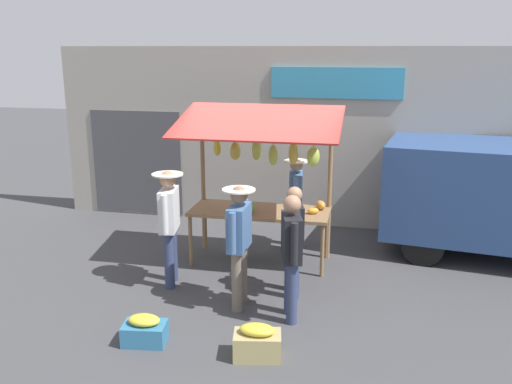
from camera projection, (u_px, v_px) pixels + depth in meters
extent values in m
plane|color=#424244|center=(260.00, 261.00, 8.90)|extent=(40.00, 40.00, 0.00)
cube|color=#9E998E|center=(283.00, 137.00, 10.54)|extent=(9.00, 0.25, 3.40)
cube|color=teal|center=(336.00, 83.00, 9.94)|extent=(2.40, 0.06, 0.56)
cube|color=#47474C|center=(137.00, 162.00, 11.17)|extent=(1.90, 0.04, 2.10)
cube|color=olive|center=(260.00, 211.00, 8.68)|extent=(2.20, 0.90, 0.05)
cylinder|color=olive|center=(191.00, 241.00, 8.63)|extent=(0.06, 0.06, 0.83)
cylinder|color=olive|center=(322.00, 251.00, 8.22)|extent=(0.06, 0.06, 0.83)
cylinder|color=olive|center=(205.00, 226.00, 9.37)|extent=(0.06, 0.06, 0.83)
cylinder|color=olive|center=(327.00, 234.00, 8.95)|extent=(0.06, 0.06, 0.83)
cylinder|color=olive|center=(203.00, 183.00, 9.19)|extent=(0.07, 0.07, 2.35)
cylinder|color=olive|center=(330.00, 189.00, 8.76)|extent=(0.07, 0.07, 2.35)
cylinder|color=olive|center=(265.00, 127.00, 8.73)|extent=(2.12, 0.06, 0.06)
cube|color=#B72D28|center=(258.00, 122.00, 8.17)|extent=(2.50, 1.46, 0.39)
cylinder|color=brown|center=(314.00, 138.00, 8.57)|extent=(0.01, 0.01, 0.29)
ellipsoid|color=#B2CC4C|center=(313.00, 157.00, 8.65)|extent=(0.26, 0.25, 0.32)
cylinder|color=brown|center=(294.00, 135.00, 8.61)|extent=(0.01, 0.01, 0.22)
ellipsoid|color=gold|center=(293.00, 153.00, 8.68)|extent=(0.21, 0.20, 0.37)
cylinder|color=brown|center=(273.00, 136.00, 8.69)|extent=(0.01, 0.01, 0.28)
ellipsoid|color=#B2CC4C|center=(273.00, 155.00, 8.77)|extent=(0.16, 0.14, 0.34)
cylinder|color=brown|center=(257.00, 133.00, 8.77)|extent=(0.01, 0.01, 0.20)
ellipsoid|color=#B2CC4C|center=(257.00, 150.00, 8.84)|extent=(0.20, 0.22, 0.36)
cylinder|color=brown|center=(235.00, 134.00, 8.81)|extent=(0.01, 0.01, 0.26)
ellipsoid|color=gold|center=(235.00, 151.00, 8.88)|extent=(0.23, 0.25, 0.30)
cylinder|color=brown|center=(217.00, 133.00, 8.89)|extent=(0.01, 0.01, 0.24)
ellipsoid|color=yellow|center=(217.00, 148.00, 8.96)|extent=(0.19, 0.19, 0.26)
ellipsoid|color=orange|center=(321.00, 205.00, 8.68)|extent=(0.22, 0.26, 0.14)
sphere|color=#729E4C|center=(249.00, 207.00, 8.46)|extent=(0.20, 0.20, 0.20)
ellipsoid|color=gold|center=(313.00, 211.00, 8.45)|extent=(0.21, 0.17, 0.10)
cylinder|color=#726656|center=(295.00, 224.00, 9.54)|extent=(0.14, 0.14, 0.78)
cylinder|color=#726656|center=(295.00, 229.00, 9.29)|extent=(0.14, 0.14, 0.78)
cube|color=#476B9E|center=(296.00, 189.00, 9.24)|extent=(0.28, 0.50, 0.55)
cylinder|color=#476B9E|center=(296.00, 183.00, 9.52)|extent=(0.09, 0.09, 0.51)
cylinder|color=#476B9E|center=(296.00, 192.00, 8.95)|extent=(0.09, 0.09, 0.51)
sphere|color=#A87A5B|center=(296.00, 165.00, 9.14)|extent=(0.22, 0.22, 0.22)
cylinder|color=beige|center=(296.00, 161.00, 9.12)|extent=(0.41, 0.41, 0.02)
cylinder|color=navy|center=(292.00, 293.00, 6.81)|extent=(0.14, 0.14, 0.81)
cylinder|color=navy|center=(290.00, 284.00, 7.07)|extent=(0.14, 0.14, 0.81)
cube|color=black|center=(292.00, 237.00, 6.76)|extent=(0.34, 0.53, 0.58)
cylinder|color=black|center=(294.00, 244.00, 6.46)|extent=(0.09, 0.09, 0.53)
cylinder|color=black|center=(289.00, 228.00, 7.05)|extent=(0.09, 0.09, 0.53)
sphere|color=#A87A5B|center=(292.00, 204.00, 6.65)|extent=(0.22, 0.22, 0.22)
cylinder|color=navy|center=(169.00, 261.00, 7.81)|extent=(0.14, 0.14, 0.85)
cylinder|color=navy|center=(173.00, 254.00, 8.08)|extent=(0.14, 0.14, 0.85)
cube|color=silver|center=(169.00, 210.00, 7.76)|extent=(0.31, 0.54, 0.60)
cylinder|color=silver|center=(165.00, 215.00, 7.45)|extent=(0.09, 0.09, 0.55)
cylinder|color=silver|center=(173.00, 202.00, 8.06)|extent=(0.09, 0.09, 0.55)
sphere|color=#A87A5B|center=(168.00, 179.00, 7.65)|extent=(0.23, 0.23, 0.23)
cylinder|color=beige|center=(167.00, 174.00, 7.63)|extent=(0.44, 0.44, 0.02)
cylinder|color=#726656|center=(237.00, 282.00, 7.14)|extent=(0.14, 0.14, 0.83)
cylinder|color=#726656|center=(242.00, 274.00, 7.39)|extent=(0.14, 0.14, 0.83)
cube|color=#476B9E|center=(239.00, 227.00, 7.08)|extent=(0.23, 0.50, 0.58)
cylinder|color=#476B9E|center=(233.00, 233.00, 6.79)|extent=(0.09, 0.09, 0.54)
cylinder|color=#476B9E|center=(245.00, 219.00, 7.37)|extent=(0.09, 0.09, 0.54)
sphere|color=#8C664C|center=(239.00, 195.00, 6.97)|extent=(0.23, 0.23, 0.23)
cylinder|color=beige|center=(239.00, 190.00, 6.95)|extent=(0.43, 0.43, 0.02)
cylinder|color=navy|center=(294.00, 272.00, 7.51)|extent=(0.14, 0.14, 0.77)
cylinder|color=navy|center=(292.00, 265.00, 7.76)|extent=(0.14, 0.14, 0.77)
cube|color=black|center=(294.00, 223.00, 7.47)|extent=(0.34, 0.51, 0.55)
cylinder|color=black|center=(297.00, 229.00, 7.18)|extent=(0.09, 0.09, 0.50)
cylinder|color=black|center=(291.00, 215.00, 7.74)|extent=(0.09, 0.09, 0.50)
sphere|color=#A87A5B|center=(295.00, 194.00, 7.36)|extent=(0.21, 0.21, 0.21)
cube|color=black|center=(443.00, 171.00, 9.12)|extent=(1.66, 2.00, 0.68)
cylinder|color=black|center=(423.00, 245.00, 8.69)|extent=(0.68, 0.27, 0.66)
cylinder|color=black|center=(429.00, 216.00, 10.20)|extent=(0.68, 0.27, 0.66)
cube|color=teal|center=(145.00, 333.00, 6.42)|extent=(0.54, 0.40, 0.25)
ellipsoid|color=yellow|center=(144.00, 320.00, 6.38)|extent=(0.38, 0.25, 0.12)
cube|color=tan|center=(257.00, 345.00, 6.11)|extent=(0.58, 0.41, 0.29)
ellipsoid|color=yellow|center=(257.00, 330.00, 6.06)|extent=(0.40, 0.25, 0.12)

